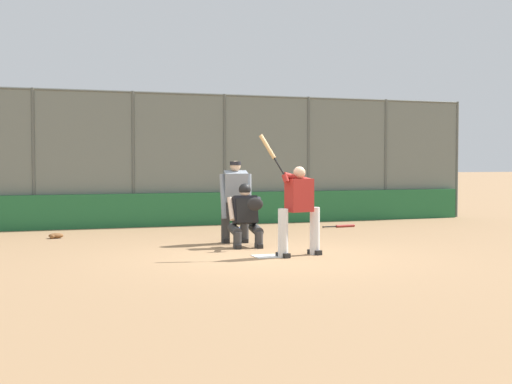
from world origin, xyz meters
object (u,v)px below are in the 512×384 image
fielding_glove_on_dirt (56,236)px  batter_at_plate (299,207)px  umpire_home (235,199)px  spare_bat_third_base_side (343,226)px  spare_bat_near_backstop (242,228)px  catcher_behind_plate (246,214)px

fielding_glove_on_dirt → batter_at_plate: bearing=131.0°
umpire_home → spare_bat_third_base_side: bearing=-139.0°
batter_at_plate → fielding_glove_on_dirt: bearing=-64.0°
batter_at_plate → fielding_glove_on_dirt: batter_at_plate is taller
batter_at_plate → spare_bat_near_backstop: bearing=-112.2°
catcher_behind_plate → umpire_home: umpire_home is taller
batter_at_plate → catcher_behind_plate: size_ratio=1.73×
catcher_behind_plate → fielding_glove_on_dirt: catcher_behind_plate is taller
catcher_behind_plate → spare_bat_third_base_side: (-3.52, -3.03, -0.59)m
umpire_home → spare_bat_near_backstop: size_ratio=2.09×
batter_at_plate → umpire_home: batter_at_plate is taller
batter_at_plate → fielding_glove_on_dirt: (3.70, -4.25, -0.77)m
batter_at_plate → spare_bat_near_backstop: size_ratio=2.67×
catcher_behind_plate → umpire_home: 0.79m
umpire_home → spare_bat_near_backstop: 2.95m
fielding_glove_on_dirt → umpire_home: bearing=148.1°
batter_at_plate → catcher_behind_plate: batter_at_plate is taller
batter_at_plate → spare_bat_near_backstop: 4.95m
umpire_home → fielding_glove_on_dirt: umpire_home is taller
batter_at_plate → spare_bat_third_base_side: bearing=-139.5°
spare_bat_third_base_side → fielding_glove_on_dirt: bearing=175.8°
catcher_behind_plate → umpire_home: bearing=-88.5°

